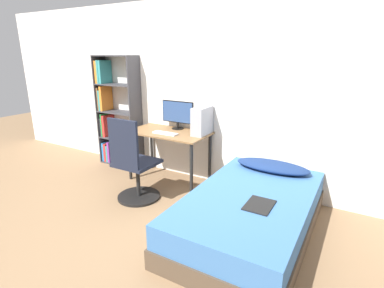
# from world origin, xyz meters

# --- Properties ---
(ground_plane) EXTENTS (14.00, 14.00, 0.00)m
(ground_plane) POSITION_xyz_m (0.00, 0.00, 0.00)
(ground_plane) COLOR #846647
(wall_back) EXTENTS (8.00, 0.05, 2.50)m
(wall_back) POSITION_xyz_m (0.00, 1.47, 1.25)
(wall_back) COLOR silver
(wall_back) RESTS_ON ground_plane
(desk) EXTENTS (1.14, 0.62, 0.73)m
(desk) POSITION_xyz_m (-0.29, 1.13, 0.63)
(desk) COLOR brown
(desk) RESTS_ON ground_plane
(bookshelf) EXTENTS (0.73, 0.29, 1.76)m
(bookshelf) POSITION_xyz_m (-1.50, 1.29, 0.85)
(bookshelf) COLOR #38383D
(bookshelf) RESTS_ON ground_plane
(office_chair) EXTENTS (0.54, 0.54, 1.07)m
(office_chair) POSITION_xyz_m (-0.32, 0.40, 0.41)
(office_chair) COLOR black
(office_chair) RESTS_ON ground_plane
(bed) EXTENTS (1.16, 2.00, 0.43)m
(bed) POSITION_xyz_m (1.18, 0.44, 0.21)
(bed) COLOR #4C3D2D
(bed) RESTS_ON ground_plane
(pillow) EXTENTS (0.88, 0.36, 0.11)m
(pillow) POSITION_xyz_m (1.18, 1.18, 0.49)
(pillow) COLOR navy
(pillow) RESTS_ON bed
(magazine) EXTENTS (0.24, 0.32, 0.01)m
(magazine) POSITION_xyz_m (1.33, 0.26, 0.44)
(magazine) COLOR black
(magazine) RESTS_ON bed
(monitor) EXTENTS (0.52, 0.17, 0.40)m
(monitor) POSITION_xyz_m (-0.27, 1.34, 0.96)
(monitor) COLOR black
(monitor) RESTS_ON desk
(keyboard) EXTENTS (0.36, 0.11, 0.02)m
(keyboard) POSITION_xyz_m (-0.26, 1.01, 0.74)
(keyboard) COLOR silver
(keyboard) RESTS_ON desk
(pc_tower) EXTENTS (0.16, 0.35, 0.37)m
(pc_tower) POSITION_xyz_m (0.18, 1.25, 0.92)
(pc_tower) COLOR #99999E
(pc_tower) RESTS_ON desk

